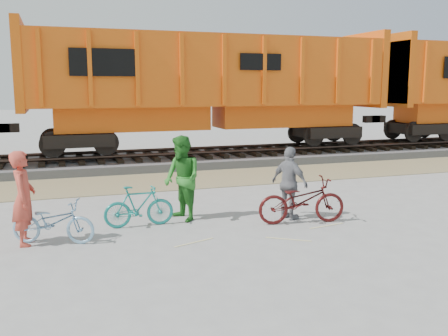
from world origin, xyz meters
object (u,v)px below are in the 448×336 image
Objects in this scene: hopper_car_center at (211,85)px; person_solo at (24,198)px; bicycle_blue at (53,222)px; bicycle_teal at (139,206)px; person_man at (182,178)px; bicycle_maroon at (302,201)px; person_woman at (290,183)px.

person_solo is (-6.45, -8.86, -2.11)m from hopper_car_center.
bicycle_blue is 1.84m from bicycle_teal.
bicycle_maroon is at bearing 49.83° from person_man.
person_solo is at bearing 103.28° from bicycle_teal.
bicycle_maroon is at bearing -70.34° from bicycle_blue.
hopper_car_center is 9.00m from person_man.
bicycle_maroon is at bearing -95.11° from hopper_car_center.
person_solo is (-5.63, 0.35, 0.39)m from bicycle_maroon.
hopper_car_center is 9.58m from bicycle_maroon.
bicycle_teal is 2.33m from person_solo.
bicycle_blue is at bearing 66.18° from person_woman.
person_solo is at bearing -93.65° from person_man.
person_woman is at bearing -97.87° from bicycle_teal.
person_solo is (-0.50, 0.10, 0.48)m from bicycle_blue.
person_man is at bearing -111.60° from hopper_car_center.
person_woman reaches higher than bicycle_maroon.
person_man is (-3.22, -8.14, -2.06)m from hopper_car_center.
hopper_car_center is 8.79× the size of bicycle_blue.
bicycle_teal is 3.35m from person_woman.
person_solo is (-2.23, -0.52, 0.45)m from bicycle_teal.
person_man reaches higher than bicycle_teal.
bicycle_maroon reaches higher than bicycle_blue.
bicycle_maroon is at bearing -88.60° from person_solo.
person_woman is at bearing 57.63° from person_man.
person_woman reaches higher than bicycle_teal.
person_woman is (5.03, 0.15, 0.40)m from bicycle_blue.
bicycle_teal is at bearing 84.68° from bicycle_maroon.
bicycle_teal is 1.14m from person_man.
bicycle_blue is 1.08× the size of bicycle_teal.
bicycle_maroon is (-0.82, -9.21, -2.50)m from hopper_car_center.
person_solo reaches higher than person_woman.
person_woman is at bearing -65.84° from bicycle_blue.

